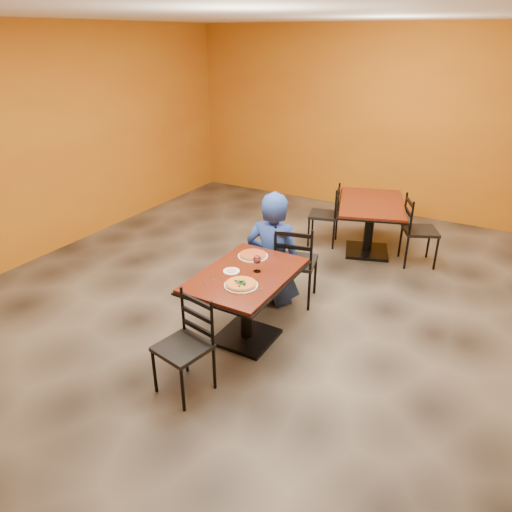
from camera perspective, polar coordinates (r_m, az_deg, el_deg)
The scene contains 20 objects.
floor at distance 5.25m, azimuth 1.65°, elevation -7.19°, with size 7.00×8.00×0.01m, color black.
ceiling at distance 4.43m, azimuth 2.19°, elevation 27.64°, with size 7.00×8.00×0.01m, color white.
wall_back at distance 8.29m, azimuth 15.40°, elevation 15.31°, with size 7.00×0.01×3.00m, color #B46F14.
wall_left at distance 6.92m, azimuth -25.30°, elevation 11.99°, with size 0.01×8.00×3.00m, color #B46F14.
table_main at distance 4.59m, azimuth -1.21°, elevation -4.25°, with size 0.83×1.23×0.75m.
table_second at distance 6.68m, azimuth 13.70°, elevation 4.80°, with size 1.23×1.50×0.75m.
chair_main_near at distance 4.05m, azimuth -8.87°, elevation -10.98°, with size 0.40×0.40×0.88m, color black, non-canonical shape.
chair_main_far at distance 5.34m, azimuth 4.87°, elevation -0.70°, with size 0.44×0.44×0.97m, color black, non-canonical shape.
chair_second_left at distance 6.92m, azimuth 8.19°, elevation 4.94°, with size 0.40×0.40×0.88m, color black, non-canonical shape.
chair_second_right at distance 6.58m, azimuth 19.28°, elevation 2.87°, with size 0.42×0.42×0.93m, color black, non-canonical shape.
diner at distance 5.25m, azimuth 2.14°, elevation 0.98°, with size 0.64×0.42×1.31m, color navy.
plate_main at distance 4.28m, azimuth -1.83°, elevation -3.55°, with size 0.31×0.31×0.01m, color white.
pizza_main at distance 4.27m, azimuth -1.83°, elevation -3.36°, with size 0.28×0.28×0.02m, color #9C180B.
plate_far at distance 4.83m, azimuth -0.38°, elevation 0.00°, with size 0.31×0.31×0.01m, color white.
pizza_far at distance 4.82m, azimuth -0.38°, elevation 0.17°, with size 0.28×0.28×0.02m, color #CA6C26.
side_plate at distance 4.53m, azimuth -3.00°, elevation -1.85°, with size 0.16×0.16×0.01m, color white.
dip at distance 4.52m, azimuth -3.00°, elevation -1.75°, with size 0.09×0.09×0.01m, color tan.
wine_glass at distance 4.49m, azimuth 0.13°, elevation -0.85°, with size 0.08×0.08×0.18m, color white, non-canonical shape.
fork at distance 4.40m, azimuth -5.48°, elevation -2.84°, with size 0.01×0.19×0.00m, color silver.
knife at distance 4.18m, azimuth -0.40°, elevation -4.34°, with size 0.01×0.21×0.00m, color silver.
Camera 1 is at (2.05, -3.92, 2.82)m, focal length 33.02 mm.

